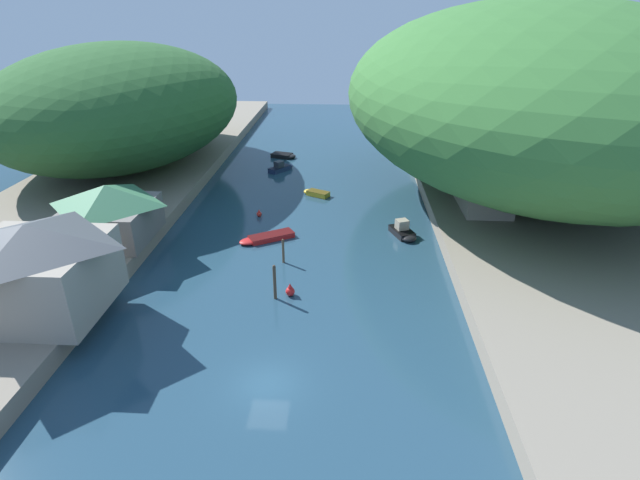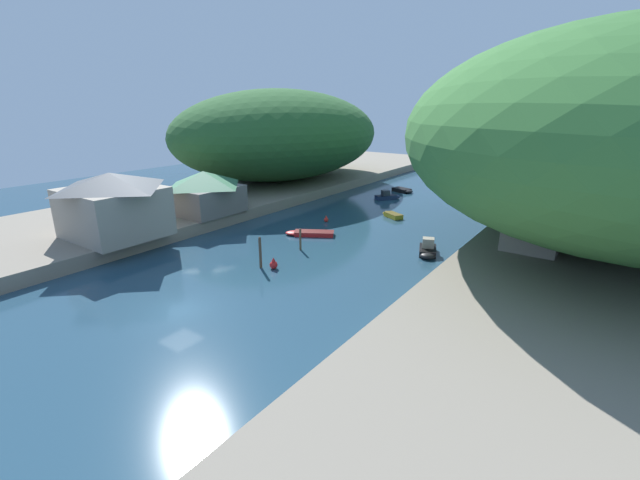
% 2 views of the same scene
% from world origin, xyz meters
% --- Properties ---
extents(water_surface, '(130.00, 130.00, 0.00)m').
position_xyz_m(water_surface, '(0.00, 30.00, 0.00)').
color(water_surface, '#234256').
rests_on(water_surface, ground).
extents(left_bank, '(22.00, 120.00, 1.44)m').
position_xyz_m(left_bank, '(-24.76, 30.00, 0.72)').
color(left_bank, gray).
rests_on(left_bank, ground).
extents(right_bank, '(22.00, 120.00, 1.44)m').
position_xyz_m(right_bank, '(24.76, 30.00, 0.72)').
color(right_bank, gray).
rests_on(right_bank, ground).
extents(hillside_left, '(30.23, 42.33, 15.58)m').
position_xyz_m(hillside_left, '(-25.86, 42.32, 9.22)').
color(hillside_left, '#285628').
rests_on(hillside_left, left_bank).
extents(hillside_right, '(42.70, 59.78, 20.77)m').
position_xyz_m(hillside_right, '(25.86, 36.92, 11.82)').
color(hillside_right, '#387033').
rests_on(hillside_right, right_bank).
extents(waterfront_building, '(9.66, 8.84, 6.58)m').
position_xyz_m(waterfront_building, '(-16.86, 5.36, 4.82)').
color(waterfront_building, gray).
rests_on(waterfront_building, left_bank).
extents(boathouse_shed, '(7.84, 8.24, 5.21)m').
position_xyz_m(boathouse_shed, '(-17.06, 17.34, 4.13)').
color(boathouse_shed, slate).
rests_on(boathouse_shed, left_bank).
extents(right_bank_cottage, '(5.16, 8.55, 5.07)m').
position_xyz_m(right_bank_cottage, '(19.23, 27.46, 4.06)').
color(right_bank_cottage, gray).
rests_on(right_bank_cottage, right_bank).
extents(boat_small_dinghy, '(3.54, 4.18, 1.48)m').
position_xyz_m(boat_small_dinghy, '(-4.65, 43.52, 0.45)').
color(boat_small_dinghy, navy).
rests_on(boat_small_dinghy, water_surface).
extents(boat_far_right_bank, '(2.87, 4.05, 1.62)m').
position_xyz_m(boat_far_right_bank, '(10.46, 22.36, 0.48)').
color(boat_far_right_bank, black).
rests_on(boat_far_right_bank, water_surface).
extents(boat_red_skiff, '(5.64, 4.21, 0.50)m').
position_xyz_m(boat_red_skiff, '(-3.39, 20.65, 0.25)').
color(boat_red_skiff, red).
rests_on(boat_red_skiff, water_surface).
extents(boat_near_quay, '(4.10, 2.88, 0.61)m').
position_xyz_m(boat_near_quay, '(-5.02, 50.07, 0.30)').
color(boat_near_quay, black).
rests_on(boat_near_quay, water_surface).
extents(boat_navy_launch, '(3.58, 2.74, 0.60)m').
position_xyz_m(boat_navy_launch, '(0.76, 33.80, 0.29)').
color(boat_navy_launch, gold).
rests_on(boat_navy_launch, water_surface).
extents(mooring_post_nearest, '(0.26, 0.26, 3.03)m').
position_xyz_m(mooring_post_nearest, '(-0.86, 9.91, 1.52)').
color(mooring_post_nearest, '#4C3D2D').
rests_on(mooring_post_nearest, water_surface).
extents(mooring_post_second, '(0.22, 0.22, 2.35)m').
position_xyz_m(mooring_post_second, '(-0.96, 16.06, 1.18)').
color(mooring_post_second, brown).
rests_on(mooring_post_second, water_surface).
extents(channel_buoy_near, '(0.75, 0.75, 1.12)m').
position_xyz_m(channel_buoy_near, '(0.28, 10.42, 0.44)').
color(channel_buoy_near, red).
rests_on(channel_buoy_near, water_surface).
extents(channel_buoy_far, '(0.58, 0.58, 0.87)m').
position_xyz_m(channel_buoy_far, '(-4.98, 26.63, 0.34)').
color(channel_buoy_far, red).
rests_on(channel_buoy_far, water_surface).
extents(person_on_quay, '(0.28, 0.41, 1.69)m').
position_xyz_m(person_on_quay, '(-15.33, 7.45, 2.41)').
color(person_on_quay, '#282D3D').
rests_on(person_on_quay, left_bank).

